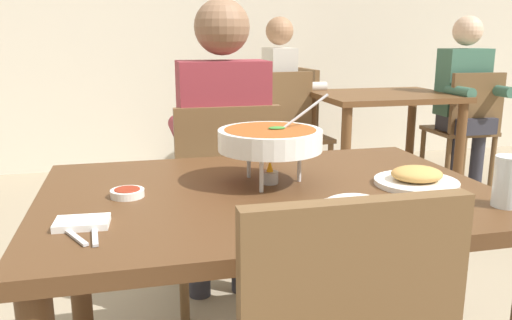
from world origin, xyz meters
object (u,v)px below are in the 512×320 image
dining_table_main (268,226)px  dining_table_far (383,111)px  curry_bowl (270,140)px  chair_bg_left (466,123)px  sauce_dish (127,193)px  chair_bg_right (291,126)px  patron_bg_left (465,92)px  chair_bg_middle (294,116)px  drink_glass (507,184)px  diner_main (222,139)px  chair_diner_main (224,195)px  rice_plate (353,210)px  patron_bg_middle (284,89)px  appetizer_plate (416,178)px

dining_table_main → dining_table_far: bearing=55.9°
dining_table_far → curry_bowl: bearing=-124.4°
dining_table_far → chair_bg_left: chair_bg_left is taller
sauce_dish → chair_bg_right: chair_bg_right is taller
sauce_dish → patron_bg_left: (2.50, 2.09, -0.01)m
chair_bg_middle → patron_bg_left: size_ratio=0.69×
drink_glass → patron_bg_left: patron_bg_left is taller
diner_main → chair_bg_right: 1.76m
sauce_dish → patron_bg_left: size_ratio=0.07×
curry_bowl → patron_bg_left: (2.09, 2.06, -0.13)m
dining_table_main → chair_diner_main: (-0.00, 0.72, -0.13)m
rice_plate → sauce_dish: rice_plate is taller
curry_bowl → patron_bg_middle: bearing=72.6°
dining_table_main → chair_bg_middle: bearing=70.7°
chair_diner_main → patron_bg_middle: 2.16m
curry_bowl → rice_plate: curry_bowl is taller
chair_diner_main → patron_bg_left: 2.54m
dining_table_main → chair_bg_left: bearing=44.5°
sauce_dish → chair_bg_middle: size_ratio=0.10×
dining_table_far → chair_bg_left: bearing=-7.7°
dining_table_far → chair_bg_right: 0.70m
drink_glass → chair_bg_right: bearing=84.6°
patron_bg_left → sauce_dish: bearing=-140.1°
sauce_dish → chair_bg_middle: bearing=63.7°
curry_bowl → chair_bg_left: size_ratio=0.37×
chair_bg_left → dining_table_main: bearing=-135.5°
chair_bg_left → curry_bowl: bearing=-136.1°
appetizer_plate → chair_bg_middle: (0.53, 2.80, -0.26)m
chair_bg_right → patron_bg_middle: patron_bg_middle is taller
appetizer_plate → chair_bg_right: size_ratio=0.27×
dining_table_far → chair_bg_right: bearing=169.9°
curry_bowl → patron_bg_left: bearing=44.5°
rice_plate → chair_bg_middle: bearing=74.7°
chair_bg_left → chair_bg_middle: (-1.17, 0.65, 0.00)m
patron_bg_middle → chair_bg_middle: bearing=22.9°
dining_table_far → chair_diner_main: bearing=-135.3°
chair_bg_left → rice_plate: bearing=-130.2°
patron_bg_middle → curry_bowl: bearing=-107.4°
drink_glass → chair_bg_middle: (0.41, 3.03, -0.29)m
curry_bowl → dining_table_far: (1.46, 2.13, -0.26)m
dining_table_main → chair_bg_left: (2.13, 2.10, -0.13)m
drink_glass → dining_table_far: (0.93, 2.47, -0.19)m
rice_plate → dining_table_far: 2.81m
curry_bowl → chair_bg_right: bearing=71.0°
chair_bg_right → patron_bg_left: size_ratio=0.69×
appetizer_plate → drink_glass: size_ratio=1.85×
drink_glass → curry_bowl: bearing=146.9°
sauce_dish → chair_bg_right: 2.58m
dining_table_main → sauce_dish: size_ratio=13.93×
patron_bg_left → patron_bg_middle: bearing=155.3°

